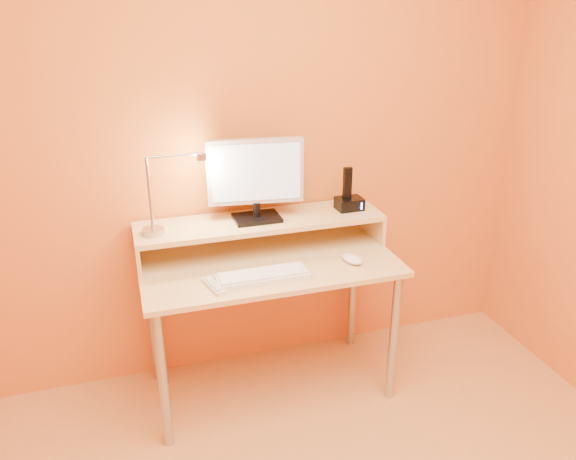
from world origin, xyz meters
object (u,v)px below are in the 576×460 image
object	(u,v)px
monitor_panel	(255,172)
remote_control	(214,286)
keyboard	(263,277)
mouse	(352,259)
lamp_base	(153,231)
phone_dock	(349,204)

from	to	relation	value
monitor_panel	remote_control	bearing A→B (deg)	-122.33
keyboard	mouse	world-z (taller)	mouse
lamp_base	mouse	distance (m)	0.92
monitor_panel	mouse	distance (m)	0.61
lamp_base	phone_dock	world-z (taller)	phone_dock
keyboard	remote_control	size ratio (longest dim) A/B	2.48
monitor_panel	phone_dock	bearing A→B (deg)	6.29
keyboard	phone_dock	bearing A→B (deg)	29.02
keyboard	mouse	bearing A→B (deg)	3.52
monitor_panel	lamp_base	bearing A→B (deg)	-167.87
lamp_base	keyboard	bearing A→B (deg)	-32.31
lamp_base	phone_dock	distance (m)	0.97
lamp_base	keyboard	world-z (taller)	lamp_base
remote_control	mouse	bearing A→B (deg)	-10.04
phone_dock	remote_control	xyz separation A→B (m)	(-0.76, -0.32, -0.18)
monitor_panel	keyboard	xyz separation A→B (m)	(-0.05, -0.32, -0.39)
phone_dock	remote_control	size ratio (longest dim) A/B	0.79
monitor_panel	remote_control	world-z (taller)	monitor_panel
lamp_base	mouse	bearing A→B (deg)	-15.48
monitor_panel	lamp_base	world-z (taller)	monitor_panel
phone_dock	mouse	distance (m)	0.33
mouse	remote_control	size ratio (longest dim) A/B	0.72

